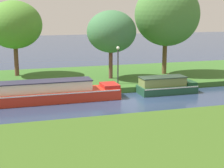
{
  "coord_description": "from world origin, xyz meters",
  "views": [
    {
      "loc": [
        -7.78,
        -21.08,
        5.87
      ],
      "look_at": [
        -1.17,
        1.2,
        0.9
      ],
      "focal_mm": 56.39,
      "sensor_mm": 36.0,
      "label": 1
    }
  ],
  "objects": [
    {
      "name": "mooring_post_near",
      "position": [
        3.55,
        2.35,
        0.78
      ],
      "size": [
        0.15,
        0.15,
        0.75
      ],
      "primitive_type": "cylinder",
      "color": "#4B3723",
      "rests_on": "riverbank_far"
    },
    {
      "name": "willow_tree_left",
      "position": [
        -7.17,
        8.8,
        4.61
      ],
      "size": [
        4.49,
        4.64,
        6.16
      ],
      "color": "brown",
      "rests_on": "riverbank_far"
    },
    {
      "name": "riverbank_near",
      "position": [
        0.0,
        -9.0,
        0.2
      ],
      "size": [
        72.0,
        10.0,
        0.4
      ],
      "primitive_type": "cube",
      "color": "#395A1C",
      "rests_on": "ground_plane"
    },
    {
      "name": "red_barge",
      "position": [
        -5.41,
        1.2,
        0.61
      ],
      "size": [
        8.91,
        1.82,
        1.39
      ],
      "color": "red",
      "rests_on": "ground_plane"
    },
    {
      "name": "willow_tree_right",
      "position": [
        5.03,
        5.98,
        5.4
      ],
      "size": [
        5.54,
        4.57,
        7.61
      ],
      "color": "brown",
      "rests_on": "riverbank_far"
    },
    {
      "name": "forest_narrowboat",
      "position": [
        2.83,
        1.2,
        0.53
      ],
      "size": [
        4.11,
        1.66,
        1.21
      ],
      "color": "#1E482F",
      "rests_on": "ground_plane"
    },
    {
      "name": "willow_tree_centre",
      "position": [
        0.04,
        5.41,
        4.13
      ],
      "size": [
        3.86,
        3.85,
        5.39
      ],
      "color": "brown",
      "rests_on": "riverbank_far"
    },
    {
      "name": "lamp_post",
      "position": [
        -0.06,
        3.4,
        2.17
      ],
      "size": [
        0.24,
        0.24,
        2.8
      ],
      "color": "#333338",
      "rests_on": "riverbank_far"
    },
    {
      "name": "riverbank_far",
      "position": [
        0.0,
        7.0,
        0.2
      ],
      "size": [
        72.0,
        10.0,
        0.4
      ],
      "primitive_type": "cube",
      "color": "#366526",
      "rests_on": "ground_plane"
    },
    {
      "name": "ground_plane",
      "position": [
        0.0,
        0.0,
        0.0
      ],
      "size": [
        120.0,
        120.0,
        0.0
      ],
      "primitive_type": "plane",
      "color": "navy"
    }
  ]
}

